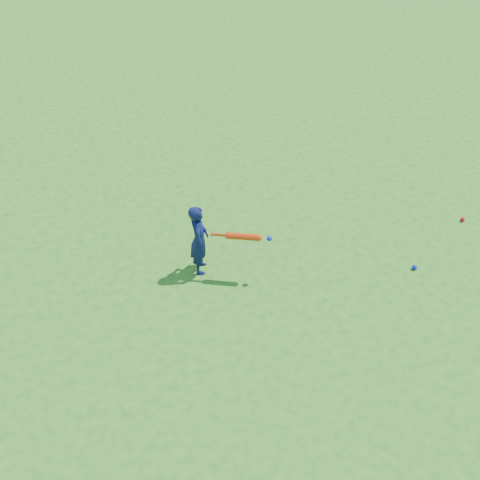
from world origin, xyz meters
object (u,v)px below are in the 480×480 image
Objects in this scene: child at (199,240)px; ground_ball_blue at (414,267)px; bat_swing at (245,237)px; ground_ball_red at (463,219)px.

ground_ball_blue is at bearing -92.52° from child.
bat_swing reaches higher than ground_ball_blue.
ground_ball_blue is (2.61, -0.71, -0.44)m from child.
child is at bearing 164.68° from ground_ball_blue.
child is at bearing -179.53° from ground_ball_red.
ground_ball_red is 0.96× the size of ground_ball_blue.
ground_ball_red is at bearing 32.22° from ground_ball_blue.
ground_ball_blue is 0.09× the size of bat_swing.
ground_ball_blue is (-1.18, -0.75, 0.00)m from ground_ball_red.
child is 14.90× the size of ground_ball_blue.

